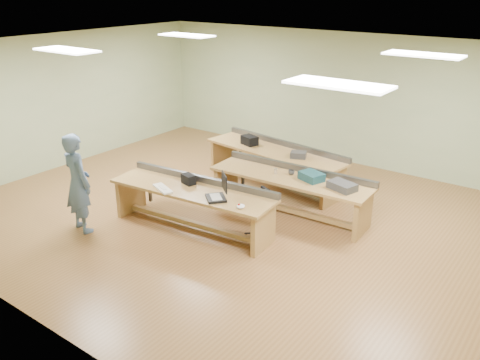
% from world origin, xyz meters
% --- Properties ---
extents(floor, '(10.00, 10.00, 0.00)m').
position_xyz_m(floor, '(0.00, 0.00, 0.00)').
color(floor, brown).
rests_on(floor, ground).
extents(ceiling, '(10.00, 10.00, 0.00)m').
position_xyz_m(ceiling, '(0.00, 0.00, 3.00)').
color(ceiling, silver).
rests_on(ceiling, wall_back).
extents(wall_back, '(10.00, 0.04, 3.00)m').
position_xyz_m(wall_back, '(0.00, 4.00, 1.50)').
color(wall_back, '#A7B78B').
rests_on(wall_back, floor).
extents(wall_front, '(10.00, 0.04, 3.00)m').
position_xyz_m(wall_front, '(0.00, -4.00, 1.50)').
color(wall_front, '#A7B78B').
rests_on(wall_front, floor).
extents(wall_left, '(0.04, 8.00, 3.00)m').
position_xyz_m(wall_left, '(-5.00, 0.00, 1.50)').
color(wall_left, '#A7B78B').
rests_on(wall_left, floor).
extents(fluor_panels, '(6.20, 3.50, 0.03)m').
position_xyz_m(fluor_panels, '(0.00, 0.00, 2.97)').
color(fluor_panels, white).
rests_on(fluor_panels, ceiling).
extents(workbench_front, '(3.07, 1.09, 0.86)m').
position_xyz_m(workbench_front, '(-0.39, -0.82, 0.56)').
color(workbench_front, '#AE8C49').
rests_on(workbench_front, floor).
extents(workbench_mid, '(3.06, 0.94, 0.86)m').
position_xyz_m(workbench_mid, '(0.67, 0.67, 0.56)').
color(workbench_mid, '#AE8C49').
rests_on(workbench_mid, floor).
extents(workbench_back, '(3.31, 1.28, 0.86)m').
position_xyz_m(workbench_back, '(-0.38, 1.79, 0.56)').
color(workbench_back, '#AE8C49').
rests_on(workbench_back, floor).
extents(person, '(0.70, 0.53, 1.74)m').
position_xyz_m(person, '(-1.91, -2.01, 0.87)').
color(person, slate).
rests_on(person, floor).
extents(laptop_base, '(0.47, 0.46, 0.04)m').
position_xyz_m(laptop_base, '(0.22, -0.94, 0.77)').
color(laptop_base, black).
rests_on(laptop_base, workbench_front).
extents(laptop_screen, '(0.29, 0.25, 0.29)m').
position_xyz_m(laptop_screen, '(0.31, -0.83, 1.04)').
color(laptop_screen, black).
rests_on(laptop_screen, laptop_base).
extents(keyboard, '(0.52, 0.34, 0.03)m').
position_xyz_m(keyboard, '(-0.78, -1.15, 0.76)').
color(keyboard, silver).
rests_on(keyboard, workbench_front).
extents(trackball_mouse, '(0.13, 0.15, 0.06)m').
position_xyz_m(trackball_mouse, '(0.74, -0.98, 0.78)').
color(trackball_mouse, white).
rests_on(trackball_mouse, workbench_front).
extents(camera_bag, '(0.28, 0.22, 0.17)m').
position_xyz_m(camera_bag, '(-0.59, -0.70, 0.84)').
color(camera_bag, black).
rests_on(camera_bag, workbench_front).
extents(task_chair, '(0.58, 0.58, 0.82)m').
position_xyz_m(task_chair, '(0.70, -0.37, 0.30)').
color(task_chair, black).
rests_on(task_chair, floor).
extents(parts_bin_teal, '(0.49, 0.43, 0.14)m').
position_xyz_m(parts_bin_teal, '(1.06, 0.72, 0.82)').
color(parts_bin_teal, '#153B44').
rests_on(parts_bin_teal, workbench_mid).
extents(parts_bin_grey, '(0.53, 0.41, 0.13)m').
position_xyz_m(parts_bin_grey, '(1.68, 0.65, 0.81)').
color(parts_bin_grey, '#323235').
rests_on(parts_bin_grey, workbench_mid).
extents(mug, '(0.12, 0.12, 0.09)m').
position_xyz_m(mug, '(0.63, 0.74, 0.79)').
color(mug, '#323235').
rests_on(mug, workbench_mid).
extents(drinks_can, '(0.08, 0.08, 0.11)m').
position_xyz_m(drinks_can, '(0.37, 0.60, 0.80)').
color(drinks_can, silver).
rests_on(drinks_can, workbench_mid).
extents(storage_box_back, '(0.39, 0.33, 0.19)m').
position_xyz_m(storage_box_back, '(-1.04, 1.77, 0.85)').
color(storage_box_back, black).
rests_on(storage_box_back, workbench_back).
extents(tray_back, '(0.37, 0.33, 0.12)m').
position_xyz_m(tray_back, '(0.25, 1.64, 0.81)').
color(tray_back, '#323235').
rests_on(tray_back, workbench_back).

